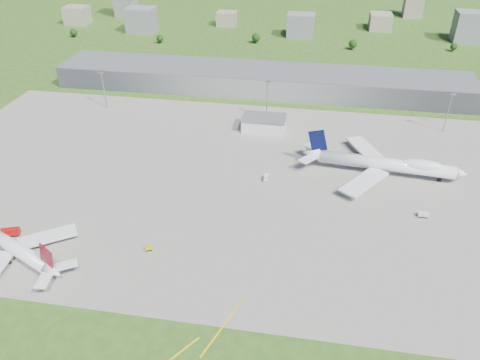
% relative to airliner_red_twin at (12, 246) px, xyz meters
% --- Properties ---
extents(ground, '(1400.00, 1400.00, 0.00)m').
position_rel_airliner_red_twin_xyz_m(ground, '(77.87, 182.69, -4.77)').
color(ground, '#2C5119').
rests_on(ground, ground).
extents(apron, '(360.00, 190.00, 0.08)m').
position_rel_airliner_red_twin_xyz_m(apron, '(87.87, 72.69, -4.73)').
color(apron, gray).
rests_on(apron, ground).
extents(terminal, '(300.00, 42.00, 15.00)m').
position_rel_airliner_red_twin_xyz_m(terminal, '(77.87, 197.69, 2.73)').
color(terminal, gray).
rests_on(terminal, ground).
extents(ops_building, '(26.00, 16.00, 8.00)m').
position_rel_airliner_red_twin_xyz_m(ops_building, '(87.87, 132.69, -0.77)').
color(ops_building, silver).
rests_on(ops_building, ground).
extents(mast_west, '(3.50, 2.00, 25.90)m').
position_rel_airliner_red_twin_xyz_m(mast_west, '(-22.13, 147.69, 12.94)').
color(mast_west, gray).
rests_on(mast_west, ground).
extents(mast_center, '(3.50, 2.00, 25.90)m').
position_rel_airliner_red_twin_xyz_m(mast_center, '(87.87, 147.69, 12.94)').
color(mast_center, gray).
rests_on(mast_center, ground).
extents(mast_east, '(3.50, 2.00, 25.90)m').
position_rel_airliner_red_twin_xyz_m(mast_east, '(197.87, 147.69, 12.94)').
color(mast_east, gray).
rests_on(mast_east, ground).
extents(airliner_red_twin, '(61.26, 46.10, 17.90)m').
position_rel_airliner_red_twin_xyz_m(airliner_red_twin, '(0.00, 0.00, 0.00)').
color(airliner_red_twin, white).
rests_on(airliner_red_twin, ground).
extents(airliner_blue_quad, '(83.77, 65.43, 21.86)m').
position_rel_airliner_red_twin_xyz_m(airliner_blue_quad, '(157.30, 91.04, 1.31)').
color(airliner_blue_quad, white).
rests_on(airliner_blue_quad, ground).
extents(fire_truck, '(8.28, 5.31, 3.45)m').
position_rel_airliner_red_twin_xyz_m(fire_truck, '(-8.50, 11.39, -3.04)').
color(fire_truck, '#A60D0B').
rests_on(fire_truck, ground).
extents(tug_yellow, '(3.78, 3.02, 1.67)m').
position_rel_airliner_red_twin_xyz_m(tug_yellow, '(54.31, 12.33, -3.89)').
color(tug_yellow, '#C1B80B').
rests_on(tug_yellow, ground).
extents(van_white_near, '(2.46, 5.02, 2.52)m').
position_rel_airliner_red_twin_xyz_m(van_white_near, '(96.37, 74.85, -3.49)').
color(van_white_near, silver).
rests_on(van_white_near, ground).
extents(van_white_far, '(4.68, 2.31, 2.42)m').
position_rel_airliner_red_twin_xyz_m(van_white_far, '(171.88, 55.53, -3.54)').
color(van_white_far, silver).
rests_on(van_white_far, ground).
extents(bldg_far_w, '(24.00, 20.00, 18.00)m').
position_rel_airliner_red_twin_xyz_m(bldg_far_w, '(-142.13, 352.69, 4.23)').
color(bldg_far_w, gray).
rests_on(bldg_far_w, ground).
extents(bldg_w, '(28.00, 22.00, 24.00)m').
position_rel_airliner_red_twin_xyz_m(bldg_w, '(-62.13, 332.69, 7.23)').
color(bldg_w, slate).
rests_on(bldg_w, ground).
extents(bldg_cw, '(20.00, 18.00, 14.00)m').
position_rel_airliner_red_twin_xyz_m(bldg_cw, '(17.87, 372.69, 2.23)').
color(bldg_cw, gray).
rests_on(bldg_cw, ground).
extents(bldg_c, '(26.00, 20.00, 22.00)m').
position_rel_airliner_red_twin_xyz_m(bldg_c, '(97.87, 342.69, 6.23)').
color(bldg_c, slate).
rests_on(bldg_c, ground).
extents(bldg_ce, '(22.00, 24.00, 16.00)m').
position_rel_airliner_red_twin_xyz_m(bldg_ce, '(177.87, 382.69, 3.23)').
color(bldg_ce, gray).
rests_on(bldg_ce, ground).
extents(bldg_e, '(30.00, 22.00, 28.00)m').
position_rel_airliner_red_twin_xyz_m(bldg_e, '(257.87, 352.69, 9.23)').
color(bldg_e, slate).
rests_on(bldg_e, ground).
extents(bldg_tall_e, '(20.00, 18.00, 36.00)m').
position_rel_airliner_red_twin_xyz_m(bldg_tall_e, '(217.87, 442.69, 13.23)').
color(bldg_tall_e, gray).
rests_on(bldg_tall_e, ground).
extents(tree_far_w, '(7.20, 7.20, 8.80)m').
position_rel_airliner_red_twin_xyz_m(tree_far_w, '(-122.13, 302.69, 0.42)').
color(tree_far_w, '#382314').
rests_on(tree_far_w, ground).
extents(tree_w, '(6.75, 6.75, 8.25)m').
position_rel_airliner_red_twin_xyz_m(tree_w, '(-32.13, 297.69, 0.09)').
color(tree_w, '#382314').
rests_on(tree_w, ground).
extents(tree_c, '(8.10, 8.10, 9.90)m').
position_rel_airliner_red_twin_xyz_m(tree_c, '(57.87, 312.69, 1.07)').
color(tree_c, '#382314').
rests_on(tree_c, ground).
extents(tree_e, '(7.65, 7.65, 9.35)m').
position_rel_airliner_red_twin_xyz_m(tree_e, '(147.87, 307.69, 0.74)').
color(tree_e, '#382314').
rests_on(tree_e, ground).
extents(tree_far_e, '(6.30, 6.30, 7.70)m').
position_rel_airliner_red_twin_xyz_m(tree_far_e, '(237.87, 317.69, -0.23)').
color(tree_far_e, '#382314').
rests_on(tree_far_e, ground).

